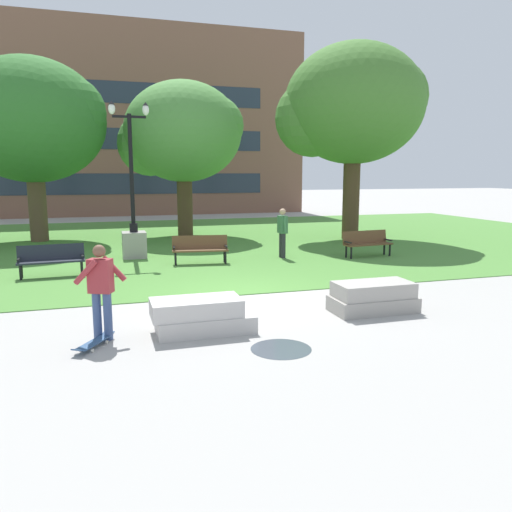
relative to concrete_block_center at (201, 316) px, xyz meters
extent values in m
plane|color=#A3A09B|center=(1.42, 2.48, -0.31)|extent=(140.00, 140.00, 0.00)
cube|color=#4C8438|center=(1.42, 12.48, -0.30)|extent=(40.00, 20.00, 0.02)
cube|color=#BCB7B2|center=(0.08, 0.00, -0.15)|extent=(1.80, 0.90, 0.32)
cube|color=beige|center=(-0.09, 0.00, 0.17)|extent=(1.66, 0.83, 0.32)
cube|color=#9E9991|center=(3.79, 0.30, -0.15)|extent=(1.80, 0.90, 0.32)
cube|color=#A6A098|center=(3.79, 0.30, 0.17)|extent=(1.66, 0.83, 0.32)
cylinder|color=#384C7A|center=(-1.66, 0.05, 0.12)|extent=(0.15, 0.15, 0.86)
cylinder|color=#384C7A|center=(-1.84, 0.13, 0.12)|extent=(0.15, 0.15, 0.86)
cube|color=maroon|center=(-1.75, 0.09, 0.85)|extent=(0.46, 0.39, 0.60)
cylinder|color=maroon|center=(-1.52, 0.17, 0.95)|extent=(0.45, 0.28, 0.47)
cylinder|color=maroon|center=(-1.99, 0.01, 0.95)|extent=(0.45, 0.28, 0.47)
sphere|color=brown|center=(-1.75, 0.09, 1.29)|extent=(0.22, 0.22, 0.22)
cube|color=#2D4C75|center=(-1.91, -0.29, -0.22)|extent=(0.59, 0.78, 0.02)
cube|color=#2D4C75|center=(-2.15, -0.68, -0.20)|extent=(0.23, 0.21, 0.06)
cube|color=#2D4C75|center=(-1.67, 0.09, -0.20)|extent=(0.23, 0.21, 0.06)
cylinder|color=silver|center=(-1.93, -0.54, -0.28)|extent=(0.06, 0.06, 0.06)
cylinder|color=silver|center=(-2.12, -0.42, -0.28)|extent=(0.06, 0.06, 0.06)
cylinder|color=silver|center=(-1.70, -0.17, -0.28)|extent=(0.06, 0.06, 0.06)
cylinder|color=silver|center=(-1.89, -0.05, -0.28)|extent=(0.06, 0.06, 0.06)
cylinder|color=#47515B|center=(1.11, -1.31, -0.30)|extent=(1.03, 1.03, 0.01)
cube|color=brown|center=(7.20, 6.53, 0.15)|extent=(1.83, 0.60, 0.05)
cube|color=brown|center=(7.18, 6.78, 0.38)|extent=(1.80, 0.28, 0.46)
cube|color=black|center=(6.36, 6.45, 0.27)|extent=(0.10, 0.40, 0.04)
cube|color=black|center=(8.04, 6.60, 0.27)|extent=(0.10, 0.40, 0.04)
cylinder|color=black|center=(6.42, 6.30, -0.08)|extent=(0.07, 0.07, 0.41)
cylinder|color=black|center=(8.01, 6.44, -0.08)|extent=(0.07, 0.07, 0.41)
cylinder|color=black|center=(6.39, 6.62, -0.08)|extent=(0.07, 0.07, 0.41)
cylinder|color=black|center=(7.98, 6.76, -0.08)|extent=(0.07, 0.07, 0.41)
cube|color=brown|center=(1.29, 6.89, 0.15)|extent=(1.84, 0.67, 0.05)
cube|color=brown|center=(1.32, 7.14, 0.38)|extent=(1.80, 0.36, 0.46)
cube|color=black|center=(0.46, 7.01, 0.27)|extent=(0.11, 0.40, 0.04)
cube|color=black|center=(2.12, 6.78, 0.27)|extent=(0.11, 0.40, 0.04)
cylinder|color=black|center=(0.48, 6.84, -0.08)|extent=(0.07, 0.07, 0.41)
cylinder|color=black|center=(2.06, 6.63, -0.08)|extent=(0.07, 0.07, 0.41)
cylinder|color=black|center=(0.52, 7.16, -0.08)|extent=(0.07, 0.07, 0.41)
cylinder|color=black|center=(2.11, 6.95, -0.08)|extent=(0.07, 0.07, 0.41)
cube|color=#1E232D|center=(-3.13, 6.08, 0.15)|extent=(1.82, 0.56, 0.05)
cube|color=#1E232D|center=(-3.14, 6.33, 0.38)|extent=(1.80, 0.24, 0.46)
cube|color=black|center=(-3.97, 6.02, 0.27)|extent=(0.09, 0.40, 0.04)
cube|color=black|center=(-2.29, 6.13, 0.27)|extent=(0.09, 0.40, 0.04)
cylinder|color=black|center=(-3.92, 5.87, -0.08)|extent=(0.07, 0.07, 0.41)
cylinder|color=black|center=(-2.32, 5.97, -0.08)|extent=(0.07, 0.07, 0.41)
cylinder|color=black|center=(-3.94, 6.18, -0.08)|extent=(0.07, 0.07, 0.41)
cylinder|color=black|center=(-2.34, 6.29, -0.08)|extent=(0.07, 0.07, 0.41)
cube|color=gray|center=(-0.68, 8.76, 0.16)|extent=(0.80, 0.80, 0.90)
cylinder|color=black|center=(-0.68, 8.76, 0.76)|extent=(0.28, 0.28, 0.30)
cylinder|color=black|center=(-0.68, 8.76, 2.60)|extent=(0.14, 0.14, 3.97)
cube|color=black|center=(-0.68, 8.76, 4.48)|extent=(1.10, 0.08, 0.08)
ellipsoid|color=white|center=(-1.23, 8.76, 4.72)|extent=(0.22, 0.22, 0.36)
cone|color=black|center=(-1.23, 8.76, 4.92)|extent=(0.20, 0.20, 0.13)
ellipsoid|color=white|center=(-0.13, 8.76, 4.72)|extent=(0.22, 0.22, 0.36)
cone|color=black|center=(-0.13, 8.76, 4.92)|extent=(0.20, 0.20, 0.13)
cylinder|color=brown|center=(-4.35, 14.38, 1.42)|extent=(0.74, 0.74, 3.41)
ellipsoid|color=#2D6B28|center=(-4.35, 14.38, 4.79)|extent=(6.06, 6.06, 5.15)
sphere|color=#2D6B28|center=(-2.83, 13.77, 5.10)|extent=(3.03, 3.03, 3.03)
cylinder|color=#4C3823|center=(8.92, 11.20, 1.81)|extent=(0.74, 0.74, 4.20)
ellipsoid|color=#42752D|center=(8.92, 11.20, 5.57)|extent=(6.01, 6.01, 5.11)
sphere|color=#42752D|center=(7.27, 11.80, 4.97)|extent=(3.31, 3.31, 3.31)
sphere|color=#42752D|center=(10.43, 10.60, 5.87)|extent=(3.01, 3.01, 3.01)
cylinder|color=#4C3823|center=(2.01, 14.46, 1.37)|extent=(0.71, 0.71, 3.31)
ellipsoid|color=#4C893D|center=(2.01, 14.46, 4.49)|extent=(5.35, 5.35, 4.55)
sphere|color=#4C893D|center=(0.54, 15.00, 3.95)|extent=(2.94, 2.94, 2.94)
sphere|color=#4C893D|center=(3.35, 13.93, 4.76)|extent=(2.67, 2.67, 2.67)
cylinder|color=#28282D|center=(4.25, 7.15, 0.14)|extent=(0.15, 0.15, 0.86)
cylinder|color=#28282D|center=(4.24, 7.35, 0.14)|extent=(0.15, 0.15, 0.86)
cube|color=#3D7047|center=(4.25, 7.25, 0.87)|extent=(0.26, 0.41, 0.60)
cylinder|color=#3D7047|center=(4.26, 7.02, 0.90)|extent=(0.11, 0.17, 0.56)
cylinder|color=#3D7047|center=(4.23, 7.48, 0.90)|extent=(0.11, 0.17, 0.56)
sphere|color=tan|center=(4.25, 7.25, 1.31)|extent=(0.22, 0.22, 0.22)
cube|color=brown|center=(-0.54, 26.98, 6.17)|extent=(26.70, 1.00, 12.95)
cube|color=#232D3D|center=(-0.54, 26.46, 1.89)|extent=(20.03, 0.03, 1.40)
cube|color=#232D3D|center=(-0.54, 26.46, 4.89)|extent=(20.03, 0.03, 1.40)
cube|color=#232D3D|center=(-0.54, 26.46, 7.89)|extent=(20.03, 0.03, 1.40)
camera|label=1|loc=(-1.64, -8.89, 2.63)|focal=35.00mm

